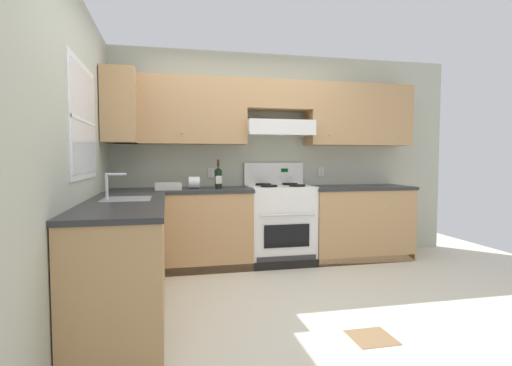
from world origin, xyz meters
The scene contains 10 objects.
ground_plane centered at (0.00, 0.00, 0.00)m, with size 7.04×7.04×0.00m, color beige.
floor_accent_tile centered at (0.48, -0.84, 0.00)m, with size 0.30×0.30×0.01m, color olive.
wall_back centered at (0.41, 1.53, 1.48)m, with size 4.68×0.57×2.55m.
wall_left centered at (-1.59, 0.23, 1.34)m, with size 0.47×4.00×2.55m.
counter_back_run centered at (0.22, 1.24, 0.45)m, with size 3.60×0.65×0.91m.
counter_left_run centered at (-1.24, 0.00, 0.46)m, with size 0.63×1.91×1.13m.
stove centered at (0.41, 1.25, 0.48)m, with size 0.76×0.62×1.20m.
wine_bottle centered at (-0.33, 1.26, 1.04)m, with size 0.08×0.08×0.33m.
bowl centered at (-0.89, 1.19, 0.94)m, with size 0.29×0.23×0.07m.
paper_towel_roll centered at (-0.61, 1.27, 0.98)m, with size 0.13×0.14×0.14m.
Camera 1 is at (-0.91, -3.33, 1.26)m, focal length 28.08 mm.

